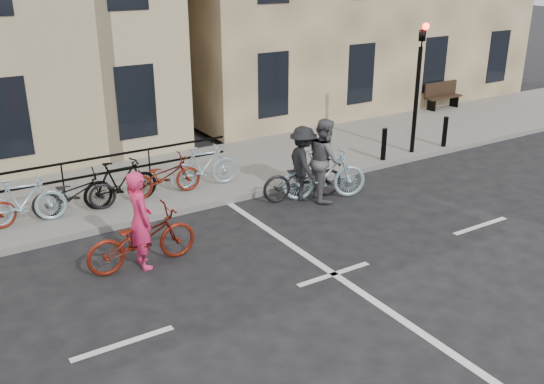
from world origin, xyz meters
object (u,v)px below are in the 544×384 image
cyclist_dark (303,171)px  bench (442,94)px  cyclist_pink (141,234)px  cyclist_grey (325,167)px  traffic_light (419,72)px

cyclist_dark → bench: bearing=-53.1°
bench → cyclist_dark: 10.32m
cyclist_pink → bench: bearing=-68.3°
cyclist_pink → cyclist_dark: bearing=-75.5°
bench → cyclist_dark: size_ratio=0.76×
cyclist_grey → bench: bearing=-40.8°
cyclist_pink → cyclist_grey: size_ratio=1.00×
traffic_light → bench: bearing=35.2°
cyclist_pink → cyclist_grey: bearing=-79.7°
bench → cyclist_grey: size_ratio=0.76×
traffic_light → cyclist_pink: size_ratio=1.85×
bench → cyclist_pink: 14.89m
traffic_light → cyclist_grey: traffic_light is taller
traffic_light → cyclist_dark: (-4.56, -0.97, -1.75)m
traffic_light → bench: 6.14m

